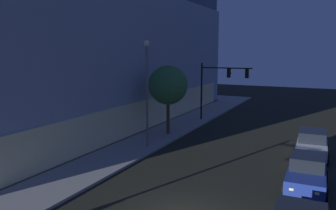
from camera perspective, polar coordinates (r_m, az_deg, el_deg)
The scene contains 6 objects.
modern_building at distance 38.14m, azimuth -17.44°, elevation 9.41°, with size 38.90×22.76×15.52m.
traffic_light_far_corner at distance 34.47m, azimuth 8.93°, elevation 4.20°, with size 0.45×5.24×5.88m.
street_lamp_sidewalk at distance 24.52m, azimuth -3.61°, elevation 4.13°, with size 0.44×0.44×7.84m.
sidewalk_tree at distance 28.50m, azimuth 0.01°, elevation 3.40°, with size 3.35×3.35×5.91m.
car_blue at distance 19.56m, azimuth 22.51°, elevation -10.48°, with size 4.52×2.19×1.74m.
car_white at distance 25.24m, azimuth 23.27°, elevation -6.08°, with size 4.55×2.26×1.79m.
Camera 1 is at (-12.22, -5.24, 7.19)m, focal length 35.85 mm.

